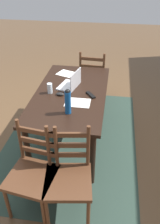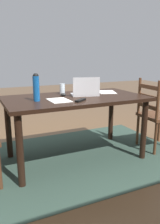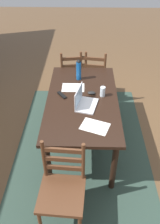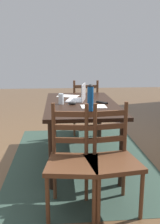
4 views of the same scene
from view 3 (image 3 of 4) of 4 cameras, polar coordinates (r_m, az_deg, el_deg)
ground_plane at (r=3.52m, az=0.47°, el=-7.10°), size 14.00×14.00×0.00m
area_rug at (r=3.51m, az=0.47°, el=-7.07°), size 2.64×1.81×0.01m
dining_table at (r=3.07m, az=0.54°, el=1.73°), size 1.64×0.89×0.77m
chair_right_far at (r=4.12m, az=-1.64°, el=8.63°), size 0.50×0.50×0.95m
chair_right_near at (r=4.12m, az=3.20°, el=8.56°), size 0.50×0.50×0.95m
chair_left_far at (r=2.46m, az=-4.23°, el=-17.92°), size 0.47×0.47×0.95m
laptop at (r=2.87m, az=0.79°, el=2.56°), size 0.36×0.29×0.23m
water_bottle at (r=3.34m, az=-0.32°, el=10.07°), size 0.07×0.07×0.29m
drinking_glass at (r=3.04m, az=5.38°, el=4.84°), size 0.07×0.07×0.13m
computer_mouse at (r=3.10m, az=2.75°, el=4.56°), size 0.06×0.10×0.03m
tv_remote at (r=3.07m, az=-4.30°, el=4.02°), size 0.16×0.14×0.02m
paper_stack_left at (r=2.61m, az=3.55°, el=-3.42°), size 0.30×0.35×0.00m
paper_stack_right at (r=3.23m, az=-1.63°, el=5.81°), size 0.21×0.30×0.00m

